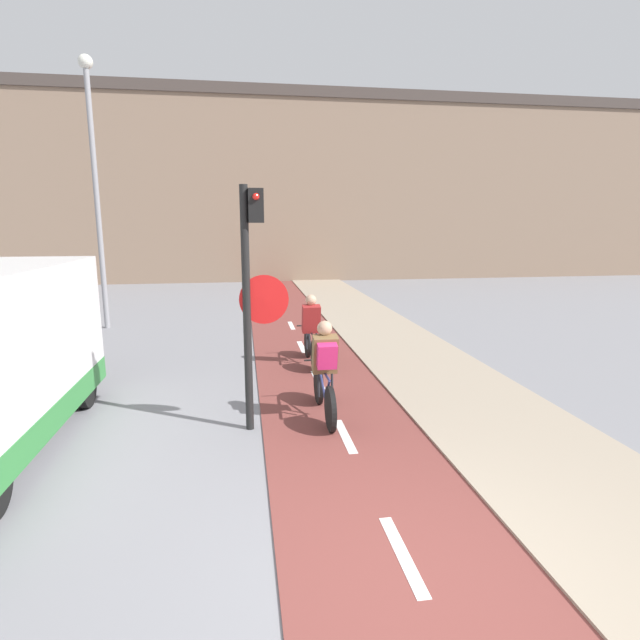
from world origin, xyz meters
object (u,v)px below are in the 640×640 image
object	(u,v)px
street_lamp_far	(94,168)
cyclist_far	(311,333)
cyclist_near	(325,372)
traffic_light_pole	(252,283)

from	to	relation	value
street_lamp_far	cyclist_far	xyz separation A→B (m)	(5.10, -4.47, -3.62)
cyclist_far	cyclist_near	bearing A→B (deg)	-93.73
cyclist_far	traffic_light_pole	bearing A→B (deg)	-111.34
traffic_light_pole	cyclist_near	world-z (taller)	traffic_light_pole
street_lamp_far	cyclist_near	bearing A→B (deg)	-56.21
street_lamp_far	cyclist_near	world-z (taller)	street_lamp_far
street_lamp_far	cyclist_far	bearing A→B (deg)	-41.22
traffic_light_pole	street_lamp_far	bearing A→B (deg)	117.11
traffic_light_pole	street_lamp_far	size ratio (longest dim) A/B	0.48
traffic_light_pole	cyclist_near	distance (m)	1.73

